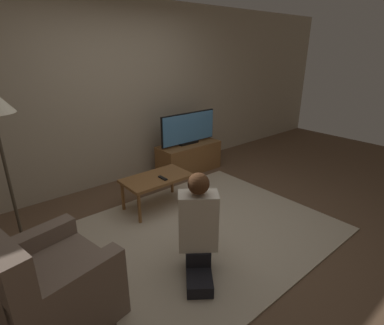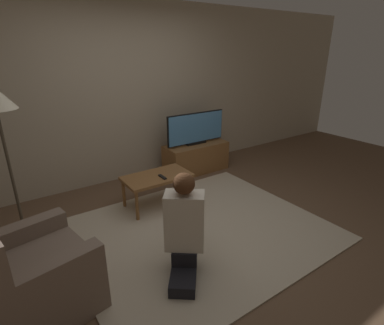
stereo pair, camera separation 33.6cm
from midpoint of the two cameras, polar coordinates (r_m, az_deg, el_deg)
name	(u,v)px [view 1 (the left image)]	position (r m, az deg, el deg)	size (l,w,h in m)	color
ground_plane	(205,230)	(3.47, -0.28, -12.85)	(10.00, 10.00, 0.00)	brown
wall_back	(116,95)	(4.58, -16.35, 12.20)	(10.00, 0.06, 2.60)	tan
rug	(205,230)	(3.47, -0.28, -12.74)	(2.70, 2.25, 0.02)	#BCAD93
tv_stand	(189,157)	(4.96, -2.55, 0.93)	(1.05, 0.45, 0.47)	brown
tv	(189,128)	(4.82, -2.67, 6.50)	(1.05, 0.08, 0.51)	black
coffee_table	(157,180)	(3.81, -9.26, -3.45)	(0.84, 0.48, 0.42)	brown
armchair	(48,289)	(2.64, -29.30, -20.38)	(0.88, 0.91, 0.89)	#7A6656
person_kneeling	(198,226)	(2.65, -2.53, -12.03)	(0.67, 0.76, 0.97)	black
remote	(163,178)	(3.73, -8.19, -3.00)	(0.04, 0.15, 0.02)	black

